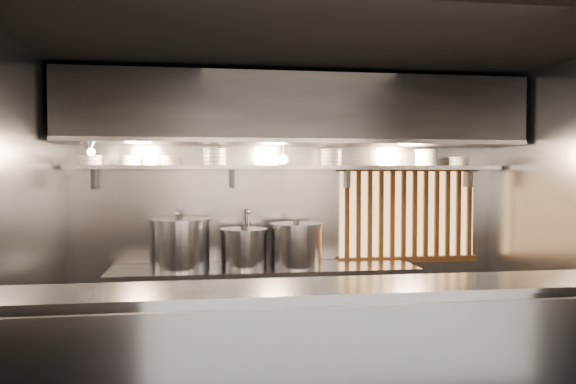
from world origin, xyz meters
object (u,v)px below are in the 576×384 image
object	(u,v)px
heat_lamp	(88,146)
stock_pot_mid	(244,248)
stock_pot_right	(296,245)
pendant_bulb	(283,159)
stock_pot_left	(180,243)

from	to	relation	value
heat_lamp	stock_pot_mid	bearing A→B (deg)	11.23
heat_lamp	stock_pot_right	size ratio (longest dim) A/B	0.54
pendant_bulb	stock_pot_mid	distance (m)	0.96
stock_pot_mid	stock_pot_right	xyz separation A→B (m)	(0.51, -0.03, 0.02)
pendant_bulb	stock_pot_right	xyz separation A→B (m)	(0.11, -0.10, -0.85)
heat_lamp	stock_pot_left	world-z (taller)	heat_lamp
pendant_bulb	stock_pot_left	size ratio (longest dim) A/B	0.28
heat_lamp	stock_pot_right	world-z (taller)	heat_lamp
stock_pot_left	stock_pot_right	distance (m)	1.14
pendant_bulb	stock_pot_right	size ratio (longest dim) A/B	0.29
heat_lamp	stock_pot_right	distance (m)	2.15
stock_pot_left	stock_pot_mid	bearing A→B (deg)	-2.55
heat_lamp	pendant_bulb	distance (m)	1.83
stock_pot_mid	heat_lamp	bearing A→B (deg)	-168.77
stock_pot_right	stock_pot_mid	bearing A→B (deg)	176.86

